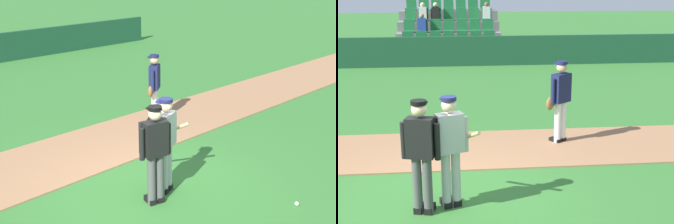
% 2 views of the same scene
% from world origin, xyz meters
% --- Properties ---
extents(ground_plane, '(80.00, 80.00, 0.00)m').
position_xyz_m(ground_plane, '(0.00, 0.00, 0.00)').
color(ground_plane, '#33702D').
extents(infield_dirt_path, '(28.00, 2.28, 0.03)m').
position_xyz_m(infield_dirt_path, '(0.00, 2.30, 0.01)').
color(infield_dirt_path, '#9E704C').
rests_on(infield_dirt_path, ground).
extents(dugout_fence, '(20.00, 0.16, 1.15)m').
position_xyz_m(dugout_fence, '(0.00, 11.93, 0.58)').
color(dugout_fence, '#19472D').
rests_on(dugout_fence, ground).
extents(stadium_bleachers, '(4.45, 3.80, 2.45)m').
position_xyz_m(stadium_bleachers, '(-0.00, 14.24, 0.74)').
color(stadium_bleachers, slate).
rests_on(stadium_bleachers, ground).
extents(batter_grey_jersey, '(0.75, 0.69, 1.76)m').
position_xyz_m(batter_grey_jersey, '(0.13, -0.24, 0.97)').
color(batter_grey_jersey, '#B2B2B2').
rests_on(batter_grey_jersey, ground).
extents(umpire_home_plate, '(0.58, 0.37, 1.76)m').
position_xyz_m(umpire_home_plate, '(-0.29, -0.40, 1.00)').
color(umpire_home_plate, '#4C4C4C').
rests_on(umpire_home_plate, ground).
extents(runner_navy_jersey, '(0.61, 0.46, 1.76)m').
position_xyz_m(runner_navy_jersey, '(2.40, 2.55, 0.96)').
color(runner_navy_jersey, white).
rests_on(runner_navy_jersey, ground).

